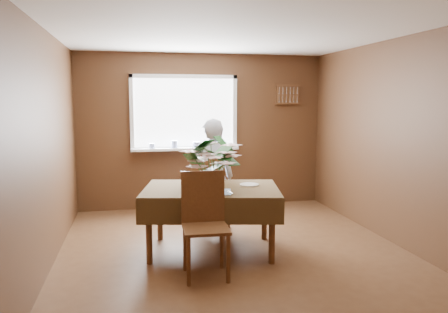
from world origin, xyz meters
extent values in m
plane|color=#4E301B|center=(0.00, 0.00, 0.00)|extent=(4.50, 4.50, 0.00)
plane|color=white|center=(0.00, 0.00, 2.50)|extent=(4.50, 4.50, 0.00)
plane|color=brown|center=(0.00, 2.25, 1.25)|extent=(4.00, 0.00, 4.00)
plane|color=brown|center=(0.00, -2.25, 1.25)|extent=(4.00, 0.00, 4.00)
plane|color=brown|center=(-2.00, 0.00, 1.25)|extent=(0.00, 4.50, 4.50)
plane|color=brown|center=(2.00, 0.00, 1.25)|extent=(0.00, 4.50, 4.50)
cube|color=white|center=(-0.30, 2.23, 1.55)|extent=(1.60, 0.01, 1.10)
cube|color=white|center=(-0.30, 2.22, 2.13)|extent=(1.72, 0.06, 0.06)
cube|color=white|center=(-0.30, 2.22, 0.97)|extent=(1.72, 0.06, 0.06)
cube|color=white|center=(-1.13, 2.22, 1.55)|extent=(0.06, 0.06, 1.22)
cube|color=white|center=(0.53, 2.22, 1.55)|extent=(0.06, 0.06, 1.22)
cube|color=white|center=(-0.30, 2.15, 0.98)|extent=(1.72, 0.20, 0.04)
cylinder|color=white|center=(-0.83, 2.13, 1.04)|extent=(0.09, 0.09, 0.08)
cylinder|color=white|center=(-0.48, 2.13, 1.06)|extent=(0.11, 0.11, 0.12)
cylinder|color=white|center=(-0.12, 2.13, 1.05)|extent=(0.12, 0.12, 0.09)
cylinder|color=white|center=(0.23, 2.13, 1.06)|extent=(0.10, 0.10, 0.13)
cube|color=brown|center=(1.45, 2.23, 1.85)|extent=(0.40, 0.03, 0.30)
cube|color=brown|center=(1.45, 2.21, 2.00)|extent=(0.44, 0.04, 0.03)
cube|color=brown|center=(1.45, 2.21, 1.70)|extent=(0.44, 0.04, 0.03)
cylinder|color=brown|center=(-0.98, -0.19, 0.35)|extent=(0.07, 0.07, 0.70)
cylinder|color=brown|center=(0.32, -0.46, 0.35)|extent=(0.07, 0.07, 0.70)
cylinder|color=brown|center=(-0.81, 0.62, 0.35)|extent=(0.07, 0.07, 0.70)
cylinder|color=brown|center=(0.48, 0.36, 0.35)|extent=(0.07, 0.07, 0.70)
cube|color=brown|center=(-0.25, 0.08, 0.72)|extent=(1.65, 1.26, 0.04)
cube|color=#362613|center=(-0.25, 0.08, 0.74)|extent=(1.72, 1.33, 0.01)
cube|color=#362613|center=(-0.35, -0.43, 0.60)|extent=(1.51, 0.32, 0.28)
cube|color=#362613|center=(-0.14, 0.59, 0.60)|extent=(1.51, 0.32, 0.28)
cube|color=#362613|center=(-1.00, 0.24, 0.60)|extent=(0.22, 1.03, 0.28)
cube|color=#362613|center=(0.50, -0.07, 0.60)|extent=(0.22, 1.03, 0.28)
cube|color=#4EA9DE|center=(-0.30, -0.16, 0.75)|extent=(0.50, 0.41, 0.01)
cylinder|color=brown|center=(0.15, 0.95, 0.24)|extent=(0.04, 0.04, 0.48)
cylinder|color=brown|center=(-0.18, 1.12, 0.24)|extent=(0.04, 0.04, 0.48)
cylinder|color=brown|center=(-0.02, 0.61, 0.24)|extent=(0.04, 0.04, 0.48)
cylinder|color=brown|center=(-0.36, 0.79, 0.24)|extent=(0.04, 0.04, 0.48)
cube|color=brown|center=(-0.10, 0.87, 0.49)|extent=(0.60, 0.60, 0.03)
cube|color=brown|center=(-0.20, 0.68, 0.77)|extent=(0.41, 0.23, 0.53)
cylinder|color=brown|center=(-0.64, -0.84, 0.24)|extent=(0.04, 0.04, 0.48)
cylinder|color=brown|center=(-0.25, -0.85, 0.24)|extent=(0.04, 0.04, 0.48)
cylinder|color=brown|center=(-0.62, -0.46, 0.24)|extent=(0.04, 0.04, 0.48)
cylinder|color=brown|center=(-0.24, -0.47, 0.24)|extent=(0.04, 0.04, 0.48)
cube|color=brown|center=(-0.44, -0.66, 0.49)|extent=(0.46, 0.46, 0.03)
cube|color=brown|center=(-0.43, -0.45, 0.78)|extent=(0.45, 0.04, 0.53)
imported|color=white|center=(-0.11, 0.78, 0.76)|extent=(0.62, 0.48, 1.52)
cylinder|color=white|center=(-0.27, -0.18, 0.83)|extent=(0.12, 0.12, 0.16)
cylinder|color=#33662D|center=(-0.27, -0.18, 0.95)|extent=(0.07, 0.07, 0.11)
cylinder|color=white|center=(0.22, 0.14, 0.76)|extent=(0.24, 0.24, 0.01)
cube|color=silver|center=(-0.10, -0.21, 0.76)|extent=(0.05, 0.20, 0.00)
camera|label=1|loc=(-1.12, -4.80, 1.76)|focal=35.00mm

